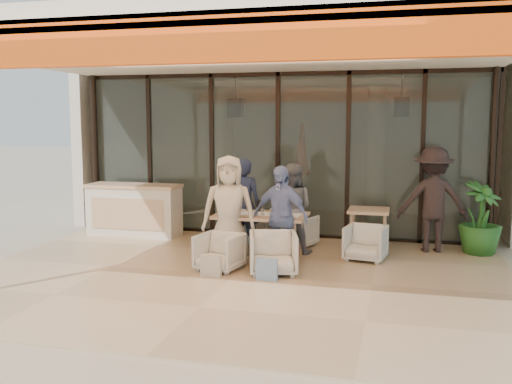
{
  "coord_description": "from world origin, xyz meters",
  "views": [
    {
      "loc": [
        2.35,
        -7.83,
        2.3
      ],
      "look_at": [
        0.1,
        0.9,
        1.15
      ],
      "focal_mm": 40.0,
      "sensor_mm": 36.0,
      "label": 1
    }
  ],
  "objects_px": {
    "chair_far_left": "(251,225)",
    "diner_periwinkle": "(280,216)",
    "chair_near_right": "(273,251)",
    "side_chair": "(366,241)",
    "diner_navy": "(244,205)",
    "diner_cream": "(229,210)",
    "standing_woman": "(433,200)",
    "side_table": "(369,215)",
    "host_counter": "(134,210)",
    "diner_grey": "(291,209)",
    "chair_far_right": "(296,229)",
    "chair_near_left": "(219,250)",
    "potted_palm": "(481,218)",
    "dining_table": "(261,217)"
  },
  "relations": [
    {
      "from": "chair_far_left",
      "to": "diner_periwinkle",
      "type": "bearing_deg",
      "value": 117.56
    },
    {
      "from": "chair_near_right",
      "to": "side_chair",
      "type": "distance_m",
      "value": 1.74
    },
    {
      "from": "diner_navy",
      "to": "diner_cream",
      "type": "distance_m",
      "value": 0.9
    },
    {
      "from": "chair_far_left",
      "to": "standing_woman",
      "type": "relative_size",
      "value": 0.4
    },
    {
      "from": "side_table",
      "to": "standing_woman",
      "type": "xyz_separation_m",
      "value": [
        1.07,
        0.15,
        0.28
      ]
    },
    {
      "from": "chair_far_left",
      "to": "side_table",
      "type": "xyz_separation_m",
      "value": [
        2.12,
        0.03,
        0.27
      ]
    },
    {
      "from": "host_counter",
      "to": "diner_grey",
      "type": "distance_m",
      "value": 3.34
    },
    {
      "from": "diner_navy",
      "to": "host_counter",
      "type": "bearing_deg",
      "value": -12.82
    },
    {
      "from": "chair_far_right",
      "to": "diner_cream",
      "type": "distance_m",
      "value": 1.72
    },
    {
      "from": "host_counter",
      "to": "chair_far_right",
      "type": "height_order",
      "value": "host_counter"
    },
    {
      "from": "chair_near_right",
      "to": "side_chair",
      "type": "relative_size",
      "value": 1.09
    },
    {
      "from": "chair_near_left",
      "to": "potted_palm",
      "type": "bearing_deg",
      "value": 38.45
    },
    {
      "from": "chair_near_right",
      "to": "diner_cream",
      "type": "height_order",
      "value": "diner_cream"
    },
    {
      "from": "dining_table",
      "to": "diner_navy",
      "type": "bearing_deg",
      "value": 132.85
    },
    {
      "from": "standing_woman",
      "to": "chair_far_right",
      "type": "bearing_deg",
      "value": -3.78
    },
    {
      "from": "chair_near_left",
      "to": "chair_far_right",
      "type": "bearing_deg",
      "value": 76.77
    },
    {
      "from": "diner_grey",
      "to": "side_chair",
      "type": "height_order",
      "value": "diner_grey"
    },
    {
      "from": "chair_near_left",
      "to": "chair_near_right",
      "type": "relative_size",
      "value": 0.9
    },
    {
      "from": "diner_navy",
      "to": "diner_cream",
      "type": "xyz_separation_m",
      "value": [
        0.0,
        -0.9,
        0.05
      ]
    },
    {
      "from": "side_table",
      "to": "diner_grey",
      "type": "bearing_deg",
      "value": -157.37
    },
    {
      "from": "chair_far_right",
      "to": "dining_table",
      "type": "bearing_deg",
      "value": 83.27
    },
    {
      "from": "diner_periwinkle",
      "to": "side_chair",
      "type": "xyz_separation_m",
      "value": [
        1.28,
        0.68,
        -0.47
      ]
    },
    {
      "from": "host_counter",
      "to": "chair_near_left",
      "type": "distance_m",
      "value": 3.18
    },
    {
      "from": "potted_palm",
      "to": "standing_woman",
      "type": "bearing_deg",
      "value": -178.88
    },
    {
      "from": "host_counter",
      "to": "chair_far_left",
      "type": "bearing_deg",
      "value": -3.35
    },
    {
      "from": "chair_far_right",
      "to": "standing_woman",
      "type": "xyz_separation_m",
      "value": [
        2.35,
        0.18,
        0.59
      ]
    },
    {
      "from": "diner_navy",
      "to": "side_table",
      "type": "relative_size",
      "value": 2.2
    },
    {
      "from": "chair_near_left",
      "to": "host_counter",
      "type": "bearing_deg",
      "value": 150.54
    },
    {
      "from": "diner_cream",
      "to": "diner_navy",
      "type": "bearing_deg",
      "value": 78.7
    },
    {
      "from": "diner_navy",
      "to": "potted_palm",
      "type": "xyz_separation_m",
      "value": [
        3.98,
        0.7,
        -0.19
      ]
    },
    {
      "from": "diner_grey",
      "to": "chair_far_right",
      "type": "bearing_deg",
      "value": -93.93
    },
    {
      "from": "diner_grey",
      "to": "side_table",
      "type": "distance_m",
      "value": 1.39
    },
    {
      "from": "chair_far_right",
      "to": "diner_cream",
      "type": "relative_size",
      "value": 0.38
    },
    {
      "from": "dining_table",
      "to": "diner_navy",
      "type": "xyz_separation_m",
      "value": [
        -0.41,
        0.44,
        0.13
      ]
    },
    {
      "from": "chair_near_left",
      "to": "diner_grey",
      "type": "relative_size",
      "value": 0.41
    },
    {
      "from": "diner_grey",
      "to": "side_chair",
      "type": "bearing_deg",
      "value": 166.45
    },
    {
      "from": "diner_periwinkle",
      "to": "diner_cream",
      "type": "bearing_deg",
      "value": -164.01
    },
    {
      "from": "dining_table",
      "to": "diner_navy",
      "type": "distance_m",
      "value": 0.62
    },
    {
      "from": "dining_table",
      "to": "chair_far_right",
      "type": "distance_m",
      "value": 1.1
    },
    {
      "from": "host_counter",
      "to": "potted_palm",
      "type": "relative_size",
      "value": 1.47
    },
    {
      "from": "chair_far_left",
      "to": "side_table",
      "type": "bearing_deg",
      "value": 177.5
    },
    {
      "from": "chair_near_right",
      "to": "diner_navy",
      "type": "xyz_separation_m",
      "value": [
        -0.84,
        1.4,
        0.47
      ]
    },
    {
      "from": "chair_far_left",
      "to": "side_table",
      "type": "distance_m",
      "value": 2.14
    },
    {
      "from": "chair_far_right",
      "to": "chair_far_left",
      "type": "bearing_deg",
      "value": 17.68
    },
    {
      "from": "chair_near_right",
      "to": "side_chair",
      "type": "bearing_deg",
      "value": 26.91
    },
    {
      "from": "diner_navy",
      "to": "standing_woman",
      "type": "relative_size",
      "value": 0.89
    },
    {
      "from": "diner_navy",
      "to": "standing_woman",
      "type": "bearing_deg",
      "value": -165.89
    },
    {
      "from": "side_chair",
      "to": "diner_grey",
      "type": "bearing_deg",
      "value": 179.39
    },
    {
      "from": "chair_near_right",
      "to": "standing_woman",
      "type": "height_order",
      "value": "standing_woman"
    },
    {
      "from": "diner_navy",
      "to": "side_chair",
      "type": "distance_m",
      "value": 2.19
    }
  ]
}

